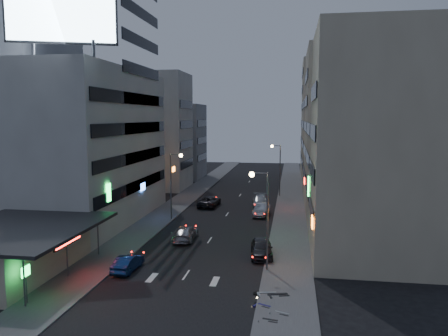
% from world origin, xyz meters
% --- Properties ---
extents(ground, '(180.00, 180.00, 0.00)m').
position_xyz_m(ground, '(0.00, 0.00, 0.00)').
color(ground, black).
rests_on(ground, ground).
extents(sidewalk_left, '(4.00, 120.00, 0.12)m').
position_xyz_m(sidewalk_left, '(-8.00, 30.00, 0.06)').
color(sidewalk_left, '#4C4C4F').
rests_on(sidewalk_left, ground).
extents(sidewalk_right, '(4.00, 120.00, 0.12)m').
position_xyz_m(sidewalk_right, '(8.00, 30.00, 0.06)').
color(sidewalk_right, '#4C4C4F').
rests_on(sidewalk_right, ground).
extents(food_court, '(11.00, 13.00, 3.88)m').
position_xyz_m(food_court, '(-13.90, 2.00, 1.98)').
color(food_court, '#BCAF93').
rests_on(food_court, ground).
extents(white_building, '(14.00, 24.00, 18.00)m').
position_xyz_m(white_building, '(-17.00, 20.00, 9.00)').
color(white_building, '#B7B7B2').
rests_on(white_building, ground).
extents(grey_tower, '(10.00, 14.00, 34.00)m').
position_xyz_m(grey_tower, '(-26.00, 23.00, 17.00)').
color(grey_tower, gray).
rests_on(grey_tower, ground).
extents(shophouse_near, '(10.00, 11.00, 20.00)m').
position_xyz_m(shophouse_near, '(15.00, 10.50, 10.00)').
color(shophouse_near, '#BCAF93').
rests_on(shophouse_near, ground).
extents(shophouse_mid, '(11.00, 12.00, 16.00)m').
position_xyz_m(shophouse_mid, '(15.50, 22.00, 8.00)').
color(shophouse_mid, tan).
rests_on(shophouse_mid, ground).
extents(shophouse_far, '(10.00, 14.00, 22.00)m').
position_xyz_m(shophouse_far, '(15.00, 35.00, 11.00)').
color(shophouse_far, '#BCAF93').
rests_on(shophouse_far, ground).
extents(far_left_a, '(11.00, 10.00, 20.00)m').
position_xyz_m(far_left_a, '(-15.50, 45.00, 10.00)').
color(far_left_a, '#B7B7B2').
rests_on(far_left_a, ground).
extents(far_left_b, '(12.00, 10.00, 15.00)m').
position_xyz_m(far_left_b, '(-16.00, 58.00, 7.50)').
color(far_left_b, gray).
rests_on(far_left_b, ground).
extents(far_right_a, '(11.00, 12.00, 18.00)m').
position_xyz_m(far_right_a, '(15.50, 50.00, 9.00)').
color(far_right_a, tan).
rests_on(far_right_a, ground).
extents(far_right_b, '(12.00, 12.00, 24.00)m').
position_xyz_m(far_right_b, '(16.00, 64.00, 12.00)').
color(far_right_b, '#BCAF93').
rests_on(far_right_b, ground).
extents(billboard, '(9.52, 3.75, 6.20)m').
position_xyz_m(billboard, '(-12.99, 9.97, 21.66)').
color(billboard, '#595B60').
rests_on(billboard, white_building).
extents(street_lamp_right_near, '(1.60, 0.44, 8.02)m').
position_xyz_m(street_lamp_right_near, '(5.90, 6.00, 5.36)').
color(street_lamp_right_near, '#595B60').
rests_on(street_lamp_right_near, sidewalk_right).
extents(street_lamp_left, '(1.60, 0.44, 8.02)m').
position_xyz_m(street_lamp_left, '(-5.90, 22.00, 5.36)').
color(street_lamp_left, '#595B60').
rests_on(street_lamp_left, sidewalk_left).
extents(street_lamp_right_far, '(1.60, 0.44, 8.02)m').
position_xyz_m(street_lamp_right_far, '(5.90, 40.00, 5.36)').
color(street_lamp_right_far, '#595B60').
rests_on(street_lamp_right_far, sidewalk_right).
extents(parked_car_right_near, '(2.39, 4.90, 1.61)m').
position_xyz_m(parked_car_right_near, '(5.60, 9.54, 0.80)').
color(parked_car_right_near, '#292A2F').
rests_on(parked_car_right_near, ground).
extents(parked_car_right_mid, '(2.09, 4.69, 1.50)m').
position_xyz_m(parked_car_right_mid, '(4.42, 25.81, 0.75)').
color(parked_car_right_mid, '#AAABB2').
rests_on(parked_car_right_mid, ground).
extents(parked_car_left, '(2.78, 5.48, 1.48)m').
position_xyz_m(parked_car_left, '(-3.22, 30.56, 0.74)').
color(parked_car_left, '#27252A').
rests_on(parked_car_left, ground).
extents(parked_car_right_far, '(2.78, 5.66, 1.58)m').
position_xyz_m(parked_car_right_far, '(3.90, 31.40, 0.79)').
color(parked_car_right_far, gray).
rests_on(parked_car_right_far, ground).
extents(road_car_blue, '(1.52, 3.99, 1.30)m').
position_xyz_m(road_car_blue, '(-4.93, 4.21, 0.65)').
color(road_car_blue, navy).
rests_on(road_car_blue, ground).
extents(road_car_silver, '(2.19, 5.04, 1.44)m').
position_xyz_m(road_car_silver, '(-2.49, 13.69, 0.72)').
color(road_car_silver, '#ACAEB4').
rests_on(road_car_silver, ground).
extents(person, '(0.68, 0.60, 1.56)m').
position_xyz_m(person, '(6.30, 7.81, 0.90)').
color(person, black).
rests_on(person, sidewalk_right).
extents(scooter_black_a, '(0.86, 1.72, 1.01)m').
position_xyz_m(scooter_black_a, '(7.54, -2.91, 0.62)').
color(scooter_black_a, black).
rests_on(scooter_black_a, sidewalk_right).
extents(scooter_silver_a, '(1.08, 1.71, 0.99)m').
position_xyz_m(scooter_silver_a, '(8.23, -1.92, 0.62)').
color(scooter_silver_a, gray).
rests_on(scooter_silver_a, sidewalk_right).
extents(scooter_blue, '(1.14, 1.67, 0.97)m').
position_xyz_m(scooter_blue, '(7.03, -0.99, 0.61)').
color(scooter_blue, navy).
rests_on(scooter_blue, sidewalk_right).
extents(scooter_black_b, '(1.18, 2.15, 1.25)m').
position_xyz_m(scooter_black_b, '(8.01, 1.36, 0.74)').
color(scooter_black_b, black).
rests_on(scooter_black_b, sidewalk_right).
extents(scooter_silver_b, '(1.09, 2.15, 1.26)m').
position_xyz_m(scooter_silver_b, '(7.24, 1.41, 0.75)').
color(scooter_silver_b, '#929598').
rests_on(scooter_silver_b, sidewalk_right).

